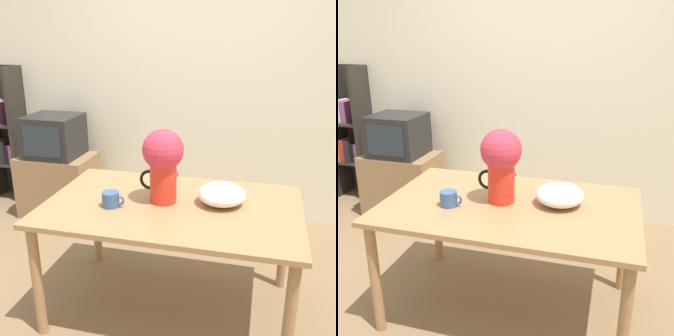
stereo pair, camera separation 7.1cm
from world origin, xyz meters
The scene contains 9 objects.
ground_plane centered at (0.00, 0.00, 0.00)m, with size 12.00×12.00×0.00m, color #7F6647.
wall_back centered at (0.00, 1.75, 1.30)m, with size 8.00×0.05×2.60m.
table centered at (0.17, 0.23, 0.64)m, with size 1.49×0.93×0.73m.
flower_vase centered at (0.11, 0.25, 0.99)m, with size 0.26×0.24×0.44m.
coffee_mug centered at (-0.16, 0.11, 0.77)m, with size 0.13×0.10×0.09m.
white_bowl centered at (0.45, 0.30, 0.79)m, with size 0.28×0.28×0.12m.
tv_stand centered at (-1.22, 1.34, 0.29)m, with size 0.68×0.46×0.59m.
tv_set centered at (-1.22, 1.34, 0.78)m, with size 0.47×0.45×0.38m.
bookshelf centered at (-1.93, 1.60, 0.66)m, with size 0.37×0.30×1.38m.
Camera 1 is at (0.67, -1.82, 1.68)m, focal length 42.00 mm.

